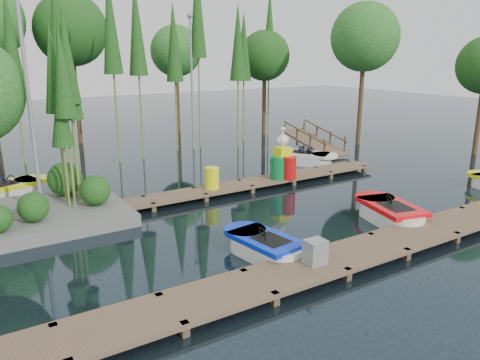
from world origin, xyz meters
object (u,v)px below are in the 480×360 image
boat_red (390,213)px  boat_yellow_far (10,190)px  utility_cabinet (315,252)px  boat_blue (264,247)px  yellow_barrel (212,178)px  drum_cluster (284,163)px

boat_red → boat_yellow_far: boat_yellow_far is taller
utility_cabinet → boat_yellow_far: bearing=117.0°
boat_blue → utility_cabinet: size_ratio=4.48×
boat_red → yellow_barrel: 6.49m
boat_red → boat_yellow_far: size_ratio=1.02×
boat_blue → boat_yellow_far: bearing=111.0°
yellow_barrel → drum_cluster: bearing=-2.7°
boat_blue → drum_cluster: 7.08m
boat_blue → boat_yellow_far: (-5.09, 9.25, 0.04)m
boat_yellow_far → boat_red: bearing=-39.7°
drum_cluster → yellow_barrel: bearing=177.3°
utility_cabinet → drum_cluster: bearing=58.1°
yellow_barrel → boat_red: bearing=-57.3°
boat_yellow_far → yellow_barrel: bearing=-27.3°
boat_red → utility_cabinet: bearing=-147.1°
boat_red → yellow_barrel: yellow_barrel is taller
boat_blue → boat_red: (4.92, -0.01, 0.03)m
boat_yellow_far → utility_cabinet: boat_yellow_far is taller
boat_yellow_far → boat_blue: bearing=-58.1°
drum_cluster → boat_yellow_far: bearing=157.9°
boat_blue → utility_cabinet: 1.65m
drum_cluster → boat_red: bearing=-87.3°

